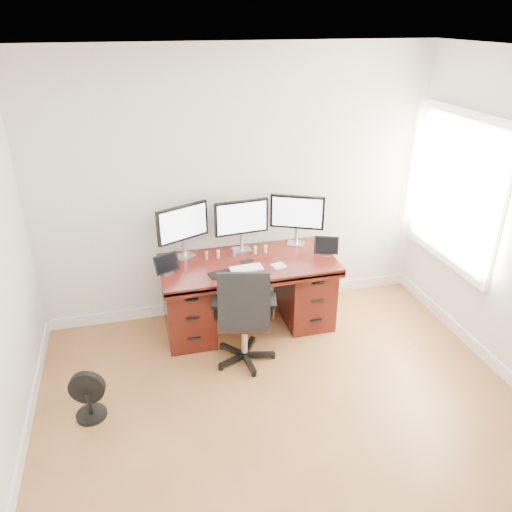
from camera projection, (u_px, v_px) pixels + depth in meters
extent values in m
plane|color=olive|center=(308.00, 462.00, 3.59)|extent=(4.50, 4.50, 0.00)
cube|color=silver|center=(237.00, 188.00, 4.96)|extent=(4.00, 0.10, 2.70)
cube|color=white|center=(457.00, 191.00, 4.73)|extent=(0.04, 1.30, 1.50)
cube|color=white|center=(455.00, 191.00, 4.73)|extent=(0.01, 1.15, 1.35)
cube|color=#45130D|center=(248.00, 264.00, 4.84)|extent=(1.70, 0.80, 0.05)
cube|color=#45130D|center=(188.00, 303.00, 4.89)|extent=(0.45, 0.70, 0.70)
cube|color=#45130D|center=(304.00, 288.00, 5.17)|extent=(0.45, 0.70, 0.70)
cube|color=black|center=(242.00, 270.00, 5.20)|extent=(0.74, 0.03, 0.40)
cylinder|color=black|center=(245.00, 355.00, 4.66)|extent=(0.64, 0.64, 0.08)
cylinder|color=silver|center=(244.00, 335.00, 4.56)|extent=(0.06, 0.06, 0.38)
cube|color=#3D1D12|center=(244.00, 317.00, 4.48)|extent=(0.54, 0.53, 0.07)
cube|color=black|center=(244.00, 302.00, 4.16)|extent=(0.44, 0.15, 0.52)
cube|color=black|center=(215.00, 301.00, 4.39)|extent=(0.11, 0.24, 0.03)
cube|color=black|center=(273.00, 300.00, 4.41)|extent=(0.11, 0.24, 0.03)
cylinder|color=black|center=(92.00, 414.00, 4.00)|extent=(0.24, 0.24, 0.03)
cylinder|color=black|center=(90.00, 403.00, 3.95)|extent=(0.04, 0.04, 0.20)
cylinder|color=black|center=(87.00, 389.00, 3.89)|extent=(0.29, 0.12, 0.28)
cube|color=silver|center=(185.00, 256.00, 4.93)|extent=(0.22, 0.20, 0.01)
cylinder|color=silver|center=(184.00, 248.00, 4.89)|extent=(0.04, 0.04, 0.18)
cube|color=black|center=(183.00, 223.00, 4.78)|extent=(0.51, 0.26, 0.35)
cube|color=white|center=(184.00, 224.00, 4.76)|extent=(0.46, 0.21, 0.30)
cube|color=silver|center=(242.00, 249.00, 5.06)|extent=(0.19, 0.16, 0.01)
cylinder|color=silver|center=(242.00, 242.00, 5.03)|extent=(0.04, 0.04, 0.18)
cube|color=black|center=(241.00, 217.00, 4.91)|extent=(0.55, 0.08, 0.35)
cube|color=white|center=(242.00, 218.00, 4.89)|extent=(0.50, 0.05, 0.30)
cube|color=silver|center=(296.00, 243.00, 5.19)|extent=(0.22, 0.20, 0.01)
cylinder|color=silver|center=(296.00, 236.00, 5.16)|extent=(0.04, 0.04, 0.18)
cube|color=black|center=(297.00, 212.00, 5.04)|extent=(0.51, 0.27, 0.35)
cube|color=white|center=(297.00, 213.00, 5.02)|extent=(0.45, 0.22, 0.30)
cube|color=silver|center=(168.00, 273.00, 4.61)|extent=(0.12, 0.11, 0.01)
cube|color=black|center=(167.00, 264.00, 4.57)|extent=(0.25, 0.16, 0.17)
cube|color=silver|center=(326.00, 254.00, 4.96)|extent=(0.12, 0.11, 0.01)
cube|color=black|center=(327.00, 246.00, 4.92)|extent=(0.25, 0.15, 0.17)
cube|color=white|center=(246.00, 268.00, 4.68)|extent=(0.31, 0.14, 0.01)
cube|color=silver|center=(279.00, 266.00, 4.73)|extent=(0.14, 0.14, 0.01)
cube|color=black|center=(221.00, 274.00, 4.59)|extent=(0.24, 0.17, 0.01)
cube|color=black|center=(247.00, 261.00, 4.83)|extent=(0.13, 0.10, 0.01)
cylinder|color=brown|center=(207.00, 256.00, 4.86)|extent=(0.03, 0.03, 0.06)
sphere|color=brown|center=(206.00, 253.00, 4.84)|extent=(0.04, 0.04, 0.04)
cylinder|color=pink|center=(218.00, 255.00, 4.89)|extent=(0.03, 0.03, 0.06)
sphere|color=pink|center=(218.00, 251.00, 4.87)|extent=(0.04, 0.04, 0.04)
cylinder|color=#7A63CC|center=(234.00, 253.00, 4.92)|extent=(0.03, 0.03, 0.06)
sphere|color=#7A63CC|center=(234.00, 250.00, 4.91)|extent=(0.04, 0.04, 0.04)
cylinder|color=#D2CF71|center=(255.00, 251.00, 4.97)|extent=(0.03, 0.03, 0.06)
sphere|color=#D2CF71|center=(255.00, 247.00, 4.95)|extent=(0.04, 0.04, 0.04)
cylinder|color=#EFA85A|center=(266.00, 250.00, 5.00)|extent=(0.03, 0.03, 0.06)
sphere|color=#EFA85A|center=(266.00, 246.00, 4.98)|extent=(0.04, 0.04, 0.04)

